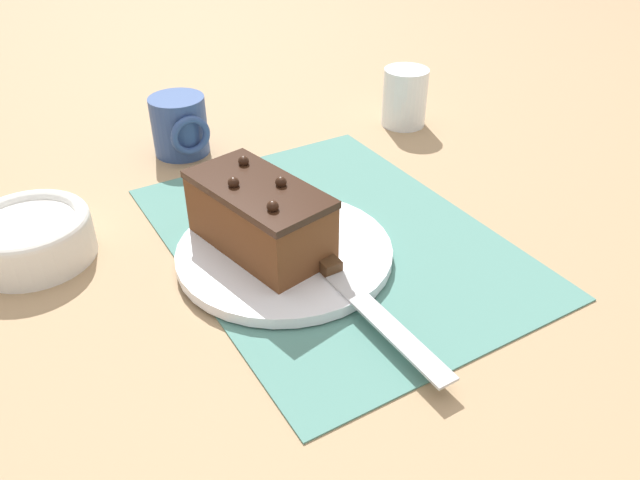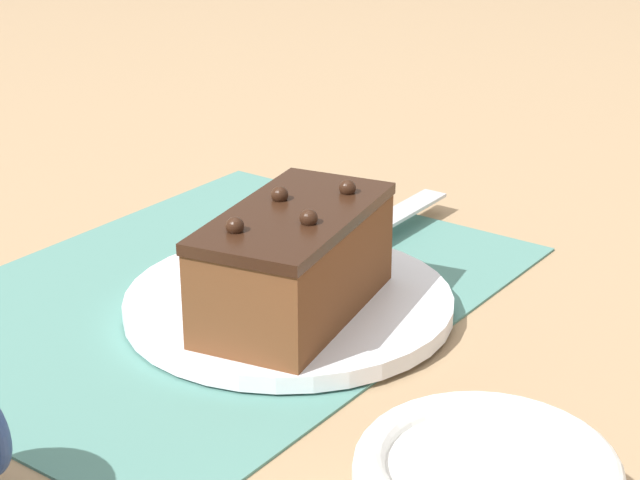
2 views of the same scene
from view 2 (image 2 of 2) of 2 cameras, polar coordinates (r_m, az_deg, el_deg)
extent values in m
plane|color=#9E7F5B|center=(0.81, -5.66, -2.95)|extent=(3.00, 3.00, 0.00)
cube|color=slate|center=(0.81, -5.67, -2.82)|extent=(0.46, 0.34, 0.00)
cylinder|color=white|center=(0.77, -1.67, -3.37)|extent=(0.24, 0.24, 0.01)
cube|color=brown|center=(0.73, -1.37, -1.48)|extent=(0.17, 0.11, 0.07)
cube|color=black|center=(0.71, -1.40, 1.25)|extent=(0.18, 0.11, 0.01)
sphere|color=black|center=(0.68, -4.56, 0.75)|extent=(0.01, 0.01, 0.01)
sphere|color=black|center=(0.69, -0.61, 1.18)|extent=(0.01, 0.01, 0.01)
sphere|color=black|center=(0.73, -2.16, 2.43)|extent=(0.01, 0.01, 0.01)
sphere|color=black|center=(0.74, 1.47, 2.80)|extent=(0.01, 0.01, 0.01)
cube|color=#472D19|center=(0.79, -1.44, -1.39)|extent=(0.08, 0.02, 0.01)
cube|color=#B7BABF|center=(0.89, 3.45, 0.99)|extent=(0.17, 0.02, 0.00)
torus|color=white|center=(0.53, 8.92, -11.93)|extent=(0.13, 0.13, 0.02)
camera|label=1|loc=(1.06, 29.17, 23.14)|focal=35.00mm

